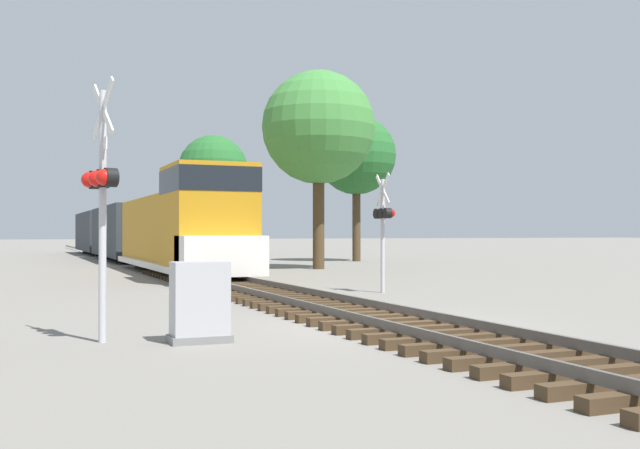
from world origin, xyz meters
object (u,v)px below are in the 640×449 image
crossing_signal_far (384,219)px  relay_cabinet (200,303)px  tree_deep_background (213,170)px  tree_far_right (319,128)px  crossing_signal_near (101,188)px  tree_mid_background (356,156)px  freight_train (129,232)px

crossing_signal_far → relay_cabinet: (-7.23, -7.72, -1.52)m
crossing_signal_far → tree_deep_background: (5.63, 42.62, 4.89)m
tree_far_right → crossing_signal_near: bearing=-120.3°
crossing_signal_far → tree_mid_background: (9.45, 22.08, 4.32)m
crossing_signal_near → crossing_signal_far: bearing=116.2°
freight_train → tree_far_right: tree_far_right is taller
tree_deep_background → crossing_signal_near: bearing=-106.1°
tree_far_right → tree_mid_background: bearing=54.5°
crossing_signal_near → tree_far_right: size_ratio=0.44×
tree_mid_background → tree_deep_background: size_ratio=0.89×
freight_train → crossing_signal_far: freight_train is taller
crossing_signal_near → tree_deep_background: tree_deep_background is taller
relay_cabinet → freight_train: bearing=83.9°
relay_cabinet → tree_mid_background: 34.65m
crossing_signal_near → tree_mid_background: size_ratio=0.47×
crossing_signal_near → tree_mid_background: tree_mid_background is taller
relay_cabinet → tree_mid_background: tree_mid_background is taller
relay_cabinet → tree_far_right: tree_far_right is taller
freight_train → tree_deep_background: 19.61m
tree_deep_background → relay_cabinet: bearing=-104.3°
tree_mid_background → tree_deep_background: tree_deep_background is taller
crossing_signal_near → freight_train: bearing=158.1°
freight_train → crossing_signal_near: bearing=-98.7°
crossing_signal_near → relay_cabinet: bearing=55.0°
freight_train → relay_cabinet: bearing=-96.1°
relay_cabinet → tree_mid_background: (16.68, 29.81, 5.84)m
tree_mid_background → crossing_signal_far: bearing=-113.2°
crossing_signal_near → crossing_signal_far: size_ratio=1.20×
relay_cabinet → tree_deep_background: 52.35m
tree_far_right → crossing_signal_far: bearing=-104.6°
tree_far_right → freight_train: bearing=120.5°
freight_train → crossing_signal_near: (-5.07, -33.29, 0.68)m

